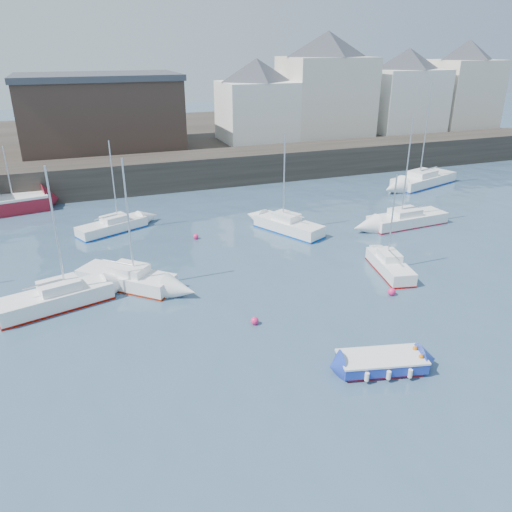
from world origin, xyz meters
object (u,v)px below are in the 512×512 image
object	(u,v)px
sailboat_f	(288,225)
sailboat_g	(423,180)
buoy_mid	(391,295)
sailboat_d	(407,219)
buoy_far	(196,239)
buoy_near	(255,324)
sailboat_c	(390,265)
sailboat_h	(112,226)
blue_dinghy	(381,362)
sailboat_b	(127,278)
sailboat_a	(56,298)

from	to	relation	value
sailboat_f	sailboat_g	bearing A→B (deg)	22.92
sailboat_g	buoy_mid	xyz separation A→B (m)	(-16.95, -19.30, -0.56)
sailboat_d	buoy_far	world-z (taller)	sailboat_d
buoy_near	sailboat_d	bearing A→B (deg)	31.27
buoy_far	sailboat_c	bearing A→B (deg)	-44.72
sailboat_g	buoy_mid	bearing A→B (deg)	-131.29
sailboat_h	buoy_mid	xyz separation A→B (m)	(13.88, -16.29, -0.45)
sailboat_d	sailboat_c	bearing A→B (deg)	-132.17
sailboat_h	buoy_far	distance (m)	6.72
sailboat_c	buoy_far	bearing A→B (deg)	135.28
blue_dinghy	sailboat_f	size ratio (longest dim) A/B	0.55
sailboat_c	sailboat_d	size ratio (longest dim) A/B	0.74
sailboat_b	buoy_near	size ratio (longest dim) A/B	18.55
buoy_near	sailboat_f	bearing A→B (deg)	59.14
buoy_mid	buoy_far	distance (m)	15.06
blue_dinghy	sailboat_f	distance (m)	17.73
sailboat_a	sailboat_h	xyz separation A→B (m)	(4.02, 11.16, -0.10)
sailboat_h	blue_dinghy	bearing A→B (deg)	-67.24
buoy_far	buoy_near	bearing A→B (deg)	-90.57
sailboat_h	buoy_near	distance (m)	17.46
sailboat_b	sailboat_d	size ratio (longest dim) A/B	0.93
blue_dinghy	buoy_far	size ratio (longest dim) A/B	10.17
sailboat_f	sailboat_g	size ratio (longest dim) A/B	0.75
sailboat_b	buoy_far	size ratio (longest dim) A/B	19.29
buoy_near	buoy_far	size ratio (longest dim) A/B	1.04
sailboat_g	buoy_far	bearing A→B (deg)	-165.06
sailboat_f	buoy_mid	size ratio (longest dim) A/B	16.55
blue_dinghy	sailboat_c	distance (m)	10.59
sailboat_d	buoy_far	bearing A→B (deg)	170.05
sailboat_g	sailboat_h	distance (m)	30.97
sailboat_c	buoy_far	distance (m)	14.05
buoy_mid	sailboat_f	bearing A→B (deg)	96.67
sailboat_f	buoy_far	xyz separation A→B (m)	(-6.96, 1.00, -0.52)
blue_dinghy	buoy_mid	bearing A→B (deg)	52.02
sailboat_a	sailboat_f	distance (m)	17.75
buoy_near	buoy_mid	distance (m)	8.45
sailboat_b	sailboat_c	distance (m)	16.10
sailboat_f	sailboat_h	distance (m)	13.39
blue_dinghy	buoy_near	size ratio (longest dim) A/B	9.78
blue_dinghy	sailboat_c	bearing A→B (deg)	53.86
buoy_far	sailboat_d	bearing A→B (deg)	-9.95
sailboat_f	buoy_far	distance (m)	7.05
sailboat_a	sailboat_h	size ratio (longest dim) A/B	1.13
sailboat_b	sailboat_g	bearing A→B (deg)	22.59
sailboat_a	buoy_far	world-z (taller)	sailboat_a
sailboat_d	sailboat_f	xyz separation A→B (m)	(-9.37, 1.87, 0.02)
sailboat_a	sailboat_d	xyz separation A→B (m)	(25.92, 4.57, -0.04)
blue_dinghy	sailboat_a	size ratio (longest dim) A/B	0.52
sailboat_c	sailboat_d	distance (m)	9.46
buoy_near	buoy_far	xyz separation A→B (m)	(0.13, 12.86, 0.00)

